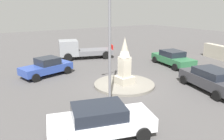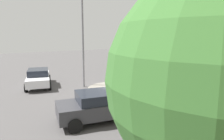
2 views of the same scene
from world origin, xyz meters
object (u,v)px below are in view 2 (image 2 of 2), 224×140
at_px(streetlamp, 82,22).
at_px(car_blue_near_island, 135,68).
at_px(car_dark_grey_passing, 102,105).
at_px(car_green_parked_right, 219,100).
at_px(monument, 115,70).
at_px(car_white_waiting, 38,77).
at_px(truck_grey_parked_left, 198,68).
at_px(tree_near_wall, 213,80).

bearing_deg(streetlamp, car_blue_near_island, -77.30).
bearing_deg(car_dark_grey_passing, car_green_parked_right, -115.97).
bearing_deg(monument, streetlamp, 35.13).
bearing_deg(monument, car_green_parked_right, -164.80).
bearing_deg(car_white_waiting, car_dark_grey_passing, -175.66).
distance_m(monument, car_green_parked_right, 7.44).
bearing_deg(car_white_waiting, streetlamp, -128.79).
distance_m(streetlamp, car_green_parked_right, 10.97).
xyz_separation_m(car_blue_near_island, car_green_parked_right, (-10.93, 3.45, -0.00)).
relative_size(car_white_waiting, car_green_parked_right, 1.01).
height_order(car_white_waiting, truck_grey_parked_left, truck_grey_parked_left).
bearing_deg(tree_near_wall, car_dark_grey_passing, -14.00).
xyz_separation_m(truck_grey_parked_left, tree_near_wall, (-9.61, 14.97, 2.48)).
bearing_deg(truck_grey_parked_left, tree_near_wall, 122.70).
xyz_separation_m(streetlamp, car_white_waiting, (2.41, 3.00, -4.47)).
height_order(monument, car_white_waiting, monument).
relative_size(monument, truck_grey_parked_left, 0.55).
height_order(monument, truck_grey_parked_left, monument).
bearing_deg(car_green_parked_right, car_blue_near_island, -17.50).
bearing_deg(truck_grey_parked_left, car_white_waiting, 67.94).
bearing_deg(truck_grey_parked_left, car_green_parked_right, 128.88).
height_order(monument, streetlamp, streetlamp).
relative_size(streetlamp, car_dark_grey_passing, 1.85).
xyz_separation_m(car_white_waiting, car_dark_grey_passing, (-8.94, -0.68, 0.03)).
bearing_deg(monument, car_blue_near_island, -54.73).
height_order(car_dark_grey_passing, car_blue_near_island, car_dark_grey_passing).
bearing_deg(tree_near_wall, car_white_waiting, -3.40).
bearing_deg(car_dark_grey_passing, streetlamp, -19.60).
bearing_deg(streetlamp, truck_grey_parked_left, -106.54).
height_order(car_blue_near_island, tree_near_wall, tree_near_wall).
bearing_deg(car_dark_grey_passing, tree_near_wall, 166.00).
distance_m(truck_grey_parked_left, tree_near_wall, 17.96).
distance_m(streetlamp, car_blue_near_island, 8.43).
xyz_separation_m(car_white_waiting, truck_grey_parked_left, (-5.70, -14.06, 0.21)).
relative_size(streetlamp, car_green_parked_right, 1.87).
bearing_deg(streetlamp, car_dark_grey_passing, 160.40).
height_order(car_dark_grey_passing, truck_grey_parked_left, truck_grey_parked_left).
bearing_deg(car_blue_near_island, streetlamp, 102.70).
bearing_deg(car_dark_grey_passing, truck_grey_parked_left, -76.38).
relative_size(car_dark_grey_passing, car_blue_near_island, 1.10).
bearing_deg(tree_near_wall, streetlamp, -16.88).
relative_size(car_white_waiting, car_dark_grey_passing, 1.00).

